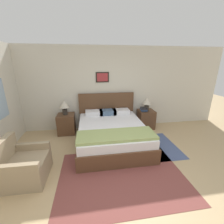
# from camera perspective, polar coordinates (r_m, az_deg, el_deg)

# --- Properties ---
(ground_plane) EXTENTS (16.00, 16.00, 0.00)m
(ground_plane) POSITION_cam_1_polar(r_m,az_deg,el_deg) (3.03, 6.18, -25.95)
(ground_plane) COLOR tan
(wall_back) EXTENTS (7.76, 0.09, 2.60)m
(wall_back) POSITION_cam_1_polar(r_m,az_deg,el_deg) (4.88, -1.52, 8.83)
(wall_back) COLOR beige
(wall_back) RESTS_ON ground_plane
(area_rug_main) EXTENTS (2.41, 1.77, 0.01)m
(area_rug_main) POSITION_cam_1_polar(r_m,az_deg,el_deg) (3.19, 3.77, -22.93)
(area_rug_main) COLOR brown
(area_rug_main) RESTS_ON ground_plane
(area_rug_bedside) EXTENTS (0.81, 1.34, 0.01)m
(area_rug_bedside) POSITION_cam_1_polar(r_m,az_deg,el_deg) (4.29, 17.82, -12.01)
(area_rug_bedside) COLOR #47567F
(area_rug_bedside) RESTS_ON ground_plane
(bed) EXTENTS (1.77, 2.17, 1.19)m
(bed) POSITION_cam_1_polar(r_m,az_deg,el_deg) (4.09, -0.18, -7.72)
(bed) COLOR brown
(bed) RESTS_ON ground_plane
(armchair) EXTENTS (0.77, 0.79, 0.82)m
(armchair) POSITION_cam_1_polar(r_m,az_deg,el_deg) (3.39, -30.75, -17.24)
(armchair) COLOR #998466
(armchair) RESTS_ON ground_plane
(nightstand_near_window) EXTENTS (0.51, 0.52, 0.61)m
(nightstand_near_window) POSITION_cam_1_polar(r_m,az_deg,el_deg) (4.85, -16.95, -4.30)
(nightstand_near_window) COLOR brown
(nightstand_near_window) RESTS_ON ground_plane
(nightstand_by_door) EXTENTS (0.51, 0.52, 0.61)m
(nightstand_by_door) POSITION_cam_1_polar(r_m,az_deg,el_deg) (5.14, 12.72, -2.65)
(nightstand_by_door) COLOR brown
(nightstand_by_door) RESTS_ON ground_plane
(table_lamp_near_window) EXTENTS (0.29, 0.29, 0.43)m
(table_lamp_near_window) POSITION_cam_1_polar(r_m,az_deg,el_deg) (4.67, -17.70, 2.39)
(table_lamp_near_window) COLOR #2D2823
(table_lamp_near_window) RESTS_ON nightstand_near_window
(table_lamp_by_door) EXTENTS (0.29, 0.29, 0.43)m
(table_lamp_by_door) POSITION_cam_1_polar(r_m,az_deg,el_deg) (4.96, 13.15, 3.71)
(table_lamp_by_door) COLOR #2D2823
(table_lamp_by_door) RESTS_ON nightstand_by_door
(book_thick_bottom) EXTENTS (0.16, 0.22, 0.03)m
(book_thick_bottom) POSITION_cam_1_polar(r_m,az_deg,el_deg) (4.95, 11.95, 0.51)
(book_thick_bottom) COLOR #232328
(book_thick_bottom) RESTS_ON nightstand_by_door
(book_hardcover_middle) EXTENTS (0.24, 0.29, 0.04)m
(book_hardcover_middle) POSITION_cam_1_polar(r_m,az_deg,el_deg) (4.94, 11.98, 0.89)
(book_hardcover_middle) COLOR #335693
(book_hardcover_middle) RESTS_ON book_thick_bottom
(book_novel_upper) EXTENTS (0.24, 0.31, 0.04)m
(book_novel_upper) POSITION_cam_1_polar(r_m,az_deg,el_deg) (4.93, 12.01, 1.34)
(book_novel_upper) COLOR #232328
(book_novel_upper) RESTS_ON book_hardcover_middle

